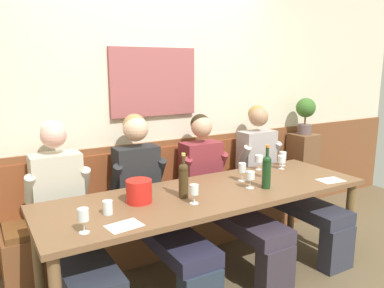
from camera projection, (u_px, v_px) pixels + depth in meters
room_wall_back at (157, 98)px, 3.61m from camera, size 6.80×0.12×2.80m
wood_wainscot_panel at (161, 190)px, 3.75m from camera, size 6.80×0.03×1.00m
wall_bench at (171, 218)px, 3.61m from camera, size 2.92×0.42×0.94m
dining_table at (210, 200)px, 2.96m from camera, size 2.62×0.83×0.75m
person_center_right_seat at (68, 217)px, 2.74m from camera, size 0.49×1.26×1.30m
person_left_seat at (153, 199)px, 3.07m from camera, size 0.49×1.26×1.30m
person_center_left_seat at (221, 189)px, 3.40m from camera, size 0.48×1.26×1.26m
person_right_seat at (278, 176)px, 3.74m from camera, size 0.49×1.26×1.31m
ice_bucket at (139, 191)px, 2.69m from camera, size 0.19×0.19×0.16m
wine_bottle_green_tall at (184, 179)px, 2.78m from camera, size 0.07×0.07×0.34m
wine_bottle_amber_mid at (267, 170)px, 2.99m from camera, size 0.07×0.07×0.35m
wine_glass_near_bucket at (283, 156)px, 3.68m from camera, size 0.07×0.07×0.14m
wine_glass_right_end at (265, 166)px, 3.28m from camera, size 0.06×0.06×0.15m
wine_glass_mid_right at (83, 216)px, 2.19m from camera, size 0.06×0.06×0.15m
wine_glass_by_bottle at (282, 160)px, 3.56m from camera, size 0.07×0.07×0.13m
wine_glass_mid_left at (250, 176)px, 3.00m from camera, size 0.07×0.07×0.14m
wine_glass_left_end at (259, 159)px, 3.54m from camera, size 0.08×0.08×0.14m
wine_glass_center_front at (194, 190)px, 2.66m from camera, size 0.06×0.06×0.14m
wine_glass_center_rear at (242, 169)px, 3.19m from camera, size 0.07×0.07×0.15m
water_tumbler_right at (108, 207)px, 2.48m from camera, size 0.07×0.07×0.09m
tasting_sheet_left_guest at (331, 180)px, 3.22m from camera, size 0.23×0.18×0.00m
tasting_sheet_right_guest at (124, 226)px, 2.31m from camera, size 0.23×0.18×0.00m
corner_pedestal at (302, 173)px, 4.48m from camera, size 0.28×0.28×0.93m
potted_plant at (306, 112)px, 4.33m from camera, size 0.22×0.22×0.42m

